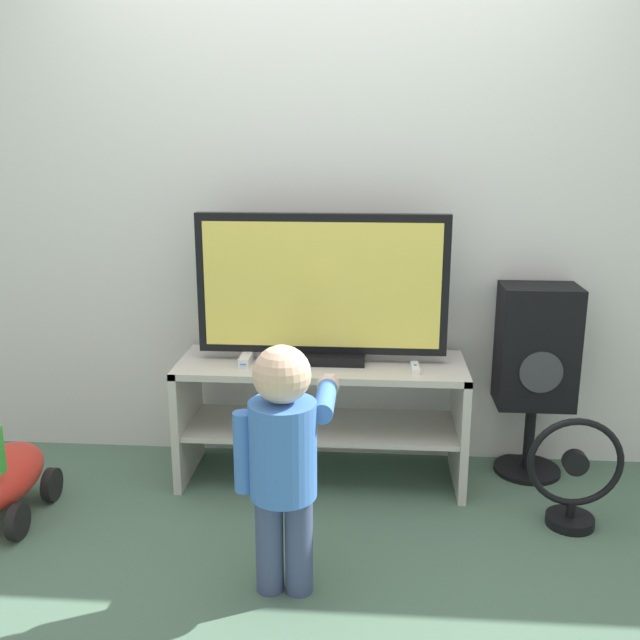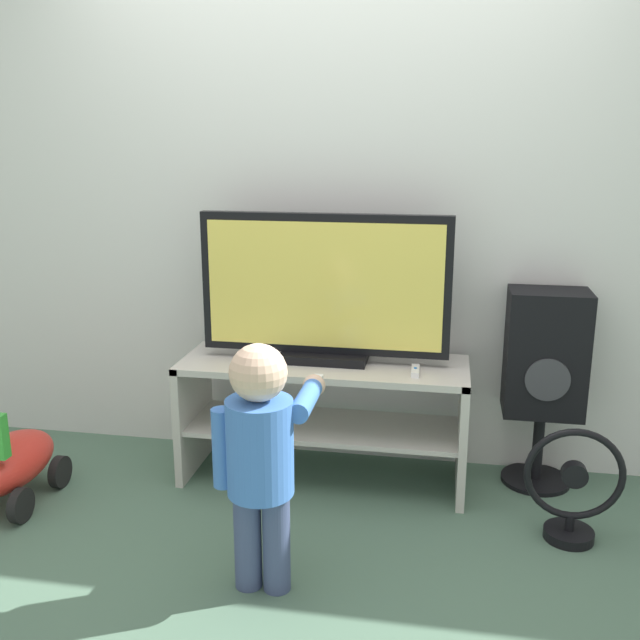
% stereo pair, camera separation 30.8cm
% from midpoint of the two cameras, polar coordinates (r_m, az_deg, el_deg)
% --- Properties ---
extents(ground_plane, '(16.00, 16.00, 0.00)m').
position_cam_midpoint_polar(ground_plane, '(3.25, -2.99, -14.29)').
color(ground_plane, '#4C6B56').
extents(wall_back, '(10.00, 0.06, 2.60)m').
position_cam_midpoint_polar(wall_back, '(3.38, -2.13, 10.06)').
color(wall_back, silver).
rests_on(wall_back, ground_plane).
extents(tv_stand, '(1.30, 0.45, 0.57)m').
position_cam_midpoint_polar(tv_stand, '(3.29, -2.57, -6.60)').
color(tv_stand, beige).
rests_on(tv_stand, ground_plane).
extents(television, '(1.12, 0.20, 0.67)m').
position_cam_midpoint_polar(television, '(3.16, -2.64, 2.38)').
color(television, black).
rests_on(television, tv_stand).
extents(game_console, '(0.05, 0.20, 0.04)m').
position_cam_midpoint_polar(game_console, '(3.25, -8.58, -3.04)').
color(game_console, white).
rests_on(game_console, tv_stand).
extents(remote_primary, '(0.04, 0.13, 0.03)m').
position_cam_midpoint_polar(remote_primary, '(3.12, 4.83, -3.87)').
color(remote_primary, white).
rests_on(remote_primary, tv_stand).
extents(child, '(0.34, 0.50, 0.91)m').
position_cam_midpoint_polar(child, '(2.46, -6.54, -10.37)').
color(child, '#3F4C72').
rests_on(child, ground_plane).
extents(speaker_tower, '(0.35, 0.31, 0.91)m').
position_cam_midpoint_polar(speaker_tower, '(3.38, 14.44, -2.59)').
color(speaker_tower, black).
rests_on(speaker_tower, ground_plane).
extents(floor_fan, '(0.39, 0.20, 0.47)m').
position_cam_midpoint_polar(floor_fan, '(3.09, 16.95, -12.04)').
color(floor_fan, black).
rests_on(floor_fan, ground_plane).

